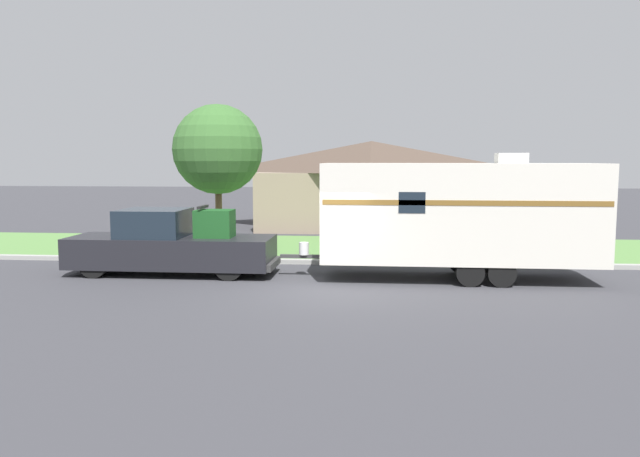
# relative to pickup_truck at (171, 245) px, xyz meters

# --- Properties ---
(ground_plane) EXTENTS (120.00, 120.00, 0.00)m
(ground_plane) POSITION_rel_pickup_truck_xyz_m (4.60, -1.59, -0.86)
(ground_plane) COLOR #38383D
(curb_strip) EXTENTS (80.00, 0.30, 0.14)m
(curb_strip) POSITION_rel_pickup_truck_xyz_m (4.60, 2.16, -0.79)
(curb_strip) COLOR #999993
(curb_strip) RESTS_ON ground_plane
(lawn_strip) EXTENTS (80.00, 7.00, 0.03)m
(lawn_strip) POSITION_rel_pickup_truck_xyz_m (4.60, 5.81, -0.84)
(lawn_strip) COLOR #568442
(lawn_strip) RESTS_ON ground_plane
(house_across_street) EXTENTS (11.47, 8.07, 4.29)m
(house_across_street) POSITION_rel_pickup_truck_xyz_m (5.68, 13.93, 1.37)
(house_across_street) COLOR gray
(house_across_street) RESTS_ON ground_plane
(pickup_truck) EXTENTS (6.09, 1.94, 2.03)m
(pickup_truck) POSITION_rel_pickup_truck_xyz_m (0.00, 0.00, 0.00)
(pickup_truck) COLOR black
(pickup_truck) RESTS_ON ground_plane
(travel_trailer) EXTENTS (8.89, 2.35, 3.54)m
(travel_trailer) POSITION_rel_pickup_truck_xyz_m (8.34, -0.00, 1.03)
(travel_trailer) COLOR black
(travel_trailer) RESTS_ON ground_plane
(mailbox) EXTENTS (0.48, 0.20, 1.40)m
(mailbox) POSITION_rel_pickup_truck_xyz_m (-0.20, 3.00, 0.22)
(mailbox) COLOR brown
(mailbox) RESTS_ON ground_plane
(tree_in_yard) EXTENTS (3.19, 3.19, 5.33)m
(tree_in_yard) POSITION_rel_pickup_truck_xyz_m (0.35, 4.23, 2.86)
(tree_in_yard) COLOR brown
(tree_in_yard) RESTS_ON ground_plane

